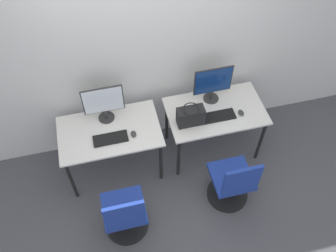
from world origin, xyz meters
TOP-DOWN VIEW (x-y plane):
  - ground_plane at (0.00, 0.00)m, footprint 20.00×20.00m
  - wall_back at (0.00, 0.80)m, footprint 12.00×0.05m
  - desk_left at (-0.62, 0.34)m, footprint 1.12×0.68m
  - monitor_left at (-0.62, 0.53)m, footprint 0.44×0.18m
  - keyboard_left at (-0.62, 0.22)m, footprint 0.37×0.15m
  - mouse_left at (-0.37, 0.22)m, footprint 0.06×0.09m
  - office_chair_left at (-0.62, -0.51)m, footprint 0.48×0.48m
  - desk_right at (0.62, 0.34)m, footprint 1.12×0.68m
  - monitor_right at (0.62, 0.53)m, footprint 0.44×0.18m
  - keyboard_right at (0.62, 0.24)m, footprint 0.37×0.15m
  - mouse_right at (0.88, 0.23)m, footprint 0.06×0.09m
  - office_chair_right at (0.60, -0.42)m, footprint 0.48×0.48m
  - handbag at (0.28, 0.24)m, footprint 0.30×0.18m

SIDE VIEW (x-z plane):
  - ground_plane at x=0.00m, z-range 0.00..0.00m
  - office_chair_left at x=-0.62m, z-range -0.08..0.80m
  - office_chair_right at x=0.60m, z-range -0.08..0.80m
  - desk_left at x=-0.62m, z-range 0.28..1.02m
  - desk_right at x=0.62m, z-range 0.28..1.02m
  - keyboard_left at x=-0.62m, z-range 0.74..0.76m
  - keyboard_right at x=0.62m, z-range 0.74..0.76m
  - mouse_left at x=-0.37m, z-range 0.74..0.77m
  - mouse_right at x=0.88m, z-range 0.74..0.77m
  - handbag at x=0.28m, z-range 0.73..0.97m
  - monitor_left at x=-0.62m, z-range 0.76..1.23m
  - monitor_right at x=0.62m, z-range 0.76..1.23m
  - wall_back at x=0.00m, z-range 0.00..2.80m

